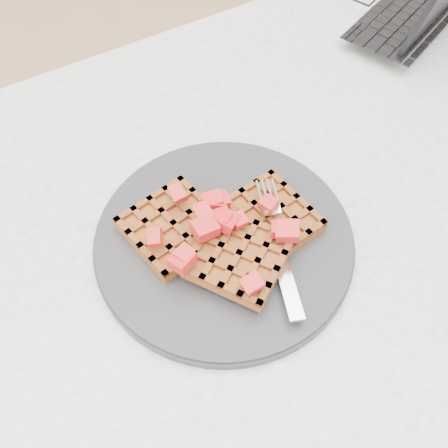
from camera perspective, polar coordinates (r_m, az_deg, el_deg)
name	(u,v)px	position (r m, az deg, el deg)	size (l,w,h in m)	color
ground	(268,384)	(1.30, 5.06, -17.76)	(4.00, 4.00, 0.00)	tan
table	(301,250)	(0.71, 8.78, -2.99)	(1.20, 0.80, 0.75)	silver
plate	(224,240)	(0.57, 0.00, -1.81)	(0.30, 0.30, 0.02)	black
waffles	(226,233)	(0.55, 0.22, -1.02)	(0.20, 0.19, 0.03)	#944F1F
strawberry_pile	(224,217)	(0.53, 0.00, 0.85)	(0.15, 0.15, 0.02)	#A10306
fork	(276,242)	(0.55, 5.97, -2.01)	(0.02, 0.18, 0.02)	silver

